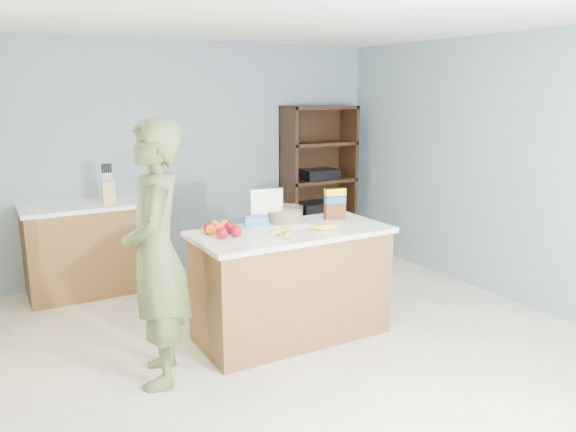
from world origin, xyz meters
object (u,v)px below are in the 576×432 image
person (156,254)px  cereal_box (335,201)px  counter_peninsula (291,288)px  shelving_unit (317,183)px  tv (266,203)px

person → cereal_box: person is taller
counter_peninsula → person: 1.25m
shelving_unit → tv: (-1.60, -1.72, 0.19)m
shelving_unit → cereal_box: size_ratio=6.75×
person → cereal_box: size_ratio=6.77×
tv → shelving_unit: bearing=47.1°
tv → cereal_box: bearing=-18.8°
cereal_box → shelving_unit: bearing=61.5°
shelving_unit → person: 3.48m
person → tv: (1.09, 0.49, 0.16)m
person → tv: 1.20m
tv → cereal_box: tv is taller
shelving_unit → tv: size_ratio=6.38×
shelving_unit → tv: shelving_unit is taller
shelving_unit → cereal_box: 2.18m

